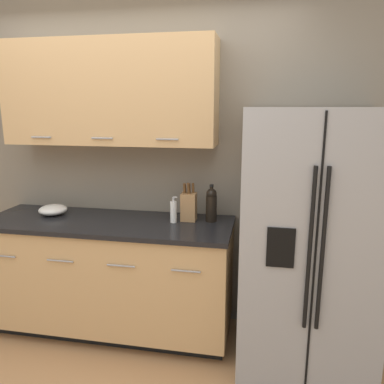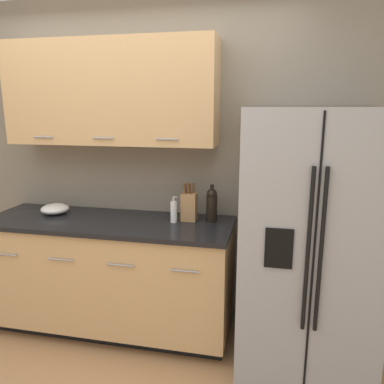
# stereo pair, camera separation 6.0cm
# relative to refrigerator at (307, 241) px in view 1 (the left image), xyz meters

# --- Properties ---
(wall_back) EXTENTS (10.00, 0.39, 2.60)m
(wall_back) POSITION_rel_refrigerator_xyz_m (-1.35, 0.38, 0.55)
(wall_back) COLOR gray
(wall_back) RESTS_ON ground_plane
(counter_unit) EXTENTS (1.91, 0.64, 0.92)m
(counter_unit) POSITION_rel_refrigerator_xyz_m (-1.47, 0.08, -0.42)
(counter_unit) COLOR black
(counter_unit) RESTS_ON ground_plane
(refrigerator) EXTENTS (0.87, 0.80, 1.77)m
(refrigerator) POSITION_rel_refrigerator_xyz_m (0.00, 0.00, 0.00)
(refrigerator) COLOR #9E9EA0
(refrigerator) RESTS_ON ground_plane
(knife_block) EXTENTS (0.11, 0.10, 0.30)m
(knife_block) POSITION_rel_refrigerator_xyz_m (-0.86, 0.19, 0.15)
(knife_block) COLOR #A87A4C
(knife_block) RESTS_ON counter_unit
(wine_bottle) EXTENTS (0.08, 0.08, 0.28)m
(wine_bottle) POSITION_rel_refrigerator_xyz_m (-0.68, 0.20, 0.17)
(wine_bottle) COLOR black
(wine_bottle) RESTS_ON counter_unit
(soap_dispenser) EXTENTS (0.05, 0.05, 0.20)m
(soap_dispenser) POSITION_rel_refrigerator_xyz_m (-0.96, 0.12, 0.12)
(soap_dispenser) COLOR white
(soap_dispenser) RESTS_ON counter_unit
(mixing_bowl) EXTENTS (0.22, 0.22, 0.08)m
(mixing_bowl) POSITION_rel_refrigerator_xyz_m (-1.96, 0.14, 0.08)
(mixing_bowl) COLOR white
(mixing_bowl) RESTS_ON counter_unit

